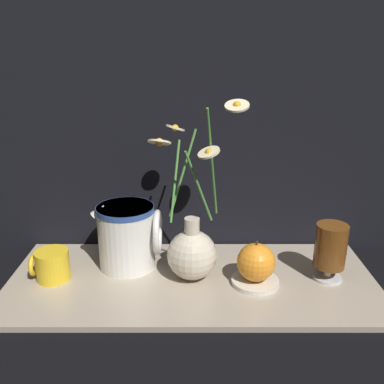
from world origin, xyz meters
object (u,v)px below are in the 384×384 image
at_px(ceramic_pitcher, 128,234).
at_px(orange_fruit, 257,262).
at_px(yellow_mug, 52,265).
at_px(vase_with_flowers, 191,249).
at_px(tea_glass, 331,248).

distance_m(ceramic_pitcher, orange_fruit, 0.29).
bearing_deg(yellow_mug, vase_with_flowers, 0.99).
relative_size(ceramic_pitcher, orange_fruit, 1.77).
bearing_deg(vase_with_flowers, yellow_mug, -179.01).
relative_size(vase_with_flowers, ceramic_pitcher, 2.45).
relative_size(yellow_mug, tea_glass, 0.65).
relative_size(vase_with_flowers, orange_fruit, 4.32).
bearing_deg(vase_with_flowers, ceramic_pitcher, 159.74).
height_order(tea_glass, orange_fruit, tea_glass).
bearing_deg(orange_fruit, tea_glass, 7.47).
bearing_deg(tea_glass, ceramic_pitcher, 172.56).
bearing_deg(tea_glass, vase_with_flowers, 179.01).
xyz_separation_m(vase_with_flowers, yellow_mug, (-0.30, -0.01, -0.03)).
height_order(vase_with_flowers, yellow_mug, vase_with_flowers).
height_order(yellow_mug, ceramic_pitcher, ceramic_pitcher).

